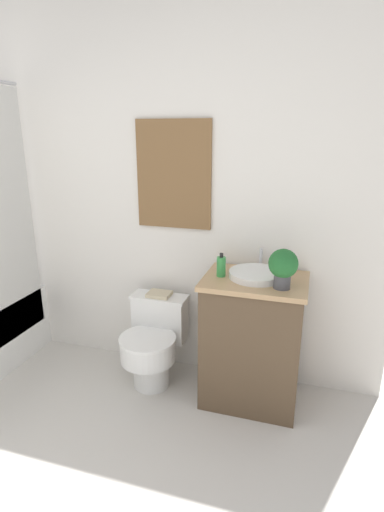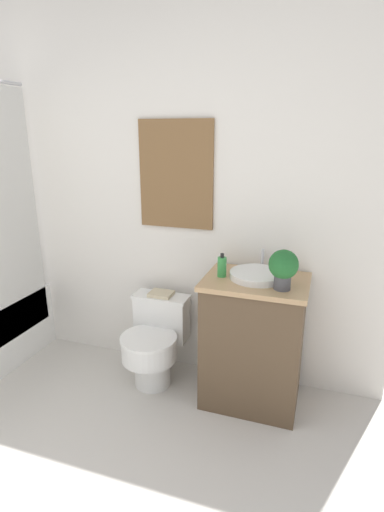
# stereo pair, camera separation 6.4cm
# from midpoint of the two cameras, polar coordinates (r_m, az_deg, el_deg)

# --- Properties ---
(wall_back) EXTENTS (3.56, 0.07, 2.50)m
(wall_back) POSITION_cam_midpoint_polar(r_m,az_deg,el_deg) (2.84, -8.38, 8.85)
(wall_back) COLOR white
(wall_back) RESTS_ON ground_plane
(toilet) EXTENTS (0.39, 0.49, 0.59)m
(toilet) POSITION_cam_midpoint_polar(r_m,az_deg,el_deg) (2.78, -4.72, -12.11)
(toilet) COLOR white
(toilet) RESTS_ON ground_plane
(vanity) EXTENTS (0.62, 0.47, 0.83)m
(vanity) POSITION_cam_midpoint_polar(r_m,az_deg,el_deg) (2.57, 9.43, -11.94)
(vanity) COLOR brown
(vanity) RESTS_ON ground_plane
(sink) EXTENTS (0.32, 0.36, 0.13)m
(sink) POSITION_cam_midpoint_polar(r_m,az_deg,el_deg) (2.41, 10.01, -2.69)
(sink) COLOR white
(sink) RESTS_ON vanity
(soap_bottle) EXTENTS (0.05, 0.05, 0.14)m
(soap_bottle) POSITION_cam_midpoint_polar(r_m,az_deg,el_deg) (2.40, 5.06, -1.52)
(soap_bottle) COLOR green
(soap_bottle) RESTS_ON vanity
(potted_plant) EXTENTS (0.16, 0.16, 0.23)m
(potted_plant) POSITION_cam_midpoint_polar(r_m,az_deg,el_deg) (2.24, 13.71, -1.53)
(potted_plant) COLOR #4C4C51
(potted_plant) RESTS_ON vanity
(book_on_tank) EXTENTS (0.16, 0.13, 0.02)m
(book_on_tank) POSITION_cam_midpoint_polar(r_m,az_deg,el_deg) (2.76, -3.77, -5.41)
(book_on_tank) COLOR beige
(book_on_tank) RESTS_ON toilet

